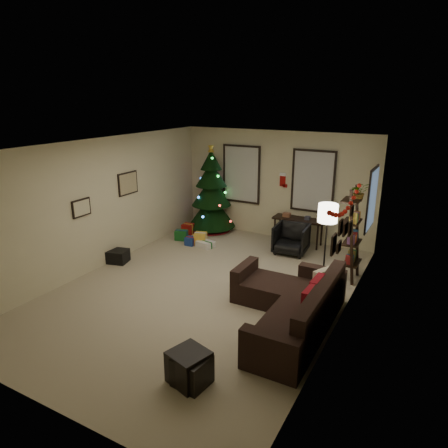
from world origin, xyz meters
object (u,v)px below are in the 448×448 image
at_px(christmas_tree, 211,195).
at_px(desk_chair, 291,239).
at_px(bookshelf, 353,236).
at_px(sofa, 292,308).
at_px(desk, 298,221).

relative_size(christmas_tree, desk_chair, 3.40).
relative_size(christmas_tree, bookshelf, 1.26).
relative_size(desk_chair, bookshelf, 0.37).
height_order(sofa, desk_chair, sofa).
height_order(christmas_tree, bookshelf, christmas_tree).
distance_m(sofa, desk_chair, 3.09).
relative_size(sofa, desk, 2.13).
relative_size(desk, bookshelf, 0.65).
height_order(christmas_tree, desk_chair, christmas_tree).
xyz_separation_m(sofa, bookshelf, (0.44, 2.12, 0.63)).
distance_m(desk_chair, bookshelf, 1.79).
height_order(desk, desk_chair, desk_chair).
relative_size(desk, desk_chair, 1.76).
bearing_deg(desk, bookshelf, -42.28).
bearing_deg(bookshelf, christmas_tree, 160.91).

